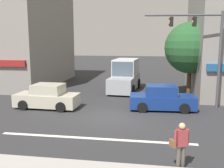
% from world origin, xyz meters
% --- Properties ---
extents(ground_plane, '(120.00, 120.00, 0.00)m').
position_xyz_m(ground_plane, '(0.00, 0.00, 0.00)').
color(ground_plane, '#2B2B2D').
extents(lane_marking_stripe, '(9.00, 0.24, 0.01)m').
position_xyz_m(lane_marking_stripe, '(0.00, -3.50, 0.00)').
color(lane_marking_stripe, silver).
rests_on(lane_marking_stripe, ground).
extents(street_tree, '(4.06, 4.06, 5.85)m').
position_xyz_m(street_tree, '(5.36, 6.95, 3.81)').
color(street_tree, '#4C3823').
rests_on(street_tree, ground).
extents(utility_pole_near_left, '(1.40, 0.22, 7.49)m').
position_xyz_m(utility_pole_near_left, '(-7.98, 5.41, 3.89)').
color(utility_pole_near_left, brown).
rests_on(utility_pole_near_left, ground).
extents(traffic_light_mast, '(4.88, 0.59, 6.20)m').
position_xyz_m(traffic_light_mast, '(5.70, 2.95, 4.18)').
color(traffic_light_mast, '#47474C').
rests_on(traffic_light_mast, ground).
extents(sedan_parked_curbside, '(4.19, 2.06, 1.58)m').
position_xyz_m(sedan_parked_curbside, '(3.11, 2.12, 0.71)').
color(sedan_parked_curbside, navy).
rests_on(sedan_parked_curbside, ground).
extents(box_truck_crossing_leftbound, '(2.55, 5.73, 2.75)m').
position_xyz_m(box_truck_crossing_leftbound, '(0.06, 8.33, 1.25)').
color(box_truck_crossing_leftbound, '#999EA3').
rests_on(box_truck_crossing_leftbound, ground).
extents(sedan_waiting_far, '(4.15, 1.99, 1.58)m').
position_xyz_m(sedan_waiting_far, '(-4.31, 1.38, 0.71)').
color(sedan_waiting_far, '#B7B29E').
rests_on(sedan_waiting_far, ground).
extents(pedestrian_foreground_with_bag, '(0.68, 0.44, 1.67)m').
position_xyz_m(pedestrian_foreground_with_bag, '(3.50, -5.84, 0.95)').
color(pedestrian_foreground_with_bag, '#4C4742').
rests_on(pedestrian_foreground_with_bag, ground).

